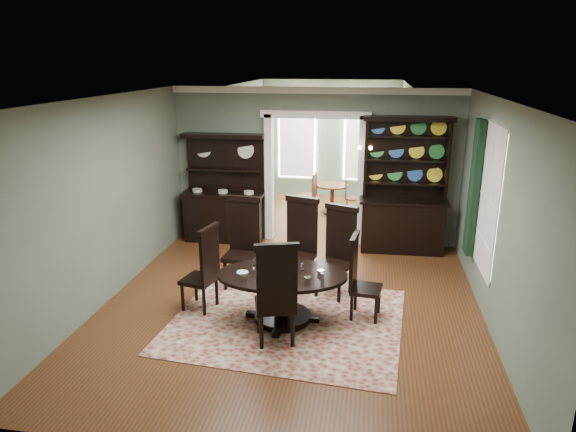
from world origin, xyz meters
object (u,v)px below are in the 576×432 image
parlor_table (332,195)px  dining_table (282,288)px  welsh_dresser (403,203)px  sideboard (224,204)px

parlor_table → dining_table: bearing=-92.8°
dining_table → welsh_dresser: (1.75, 3.10, 0.42)m
dining_table → sideboard: bearing=112.2°
sideboard → welsh_dresser: welsh_dresser is taller
dining_table → parlor_table: size_ratio=2.53×
welsh_dresser → sideboard: bearing=177.7°
dining_table → welsh_dresser: size_ratio=0.75×
dining_table → parlor_table: (0.25, 5.27, -0.04)m
sideboard → dining_table: bearing=-63.7°
dining_table → welsh_dresser: bearing=53.9°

